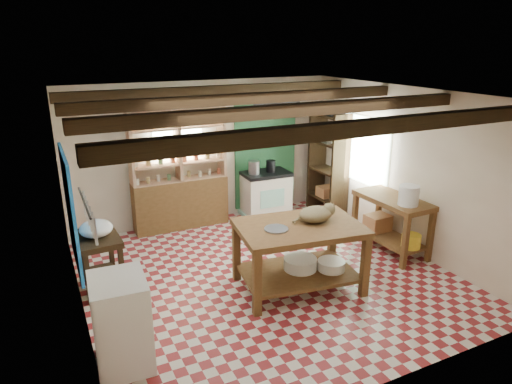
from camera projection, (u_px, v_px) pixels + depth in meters
name	position (u px, v px, depth m)	size (l,w,h in m)	color
floor	(266.00, 275.00, 6.68)	(5.00, 5.00, 0.02)	maroon
ceiling	(267.00, 94.00, 5.85)	(5.00, 5.00, 0.02)	#504F55
wall_back	(204.00, 152.00, 8.39)	(5.00, 0.04, 2.60)	beige
wall_front	(393.00, 268.00, 4.13)	(5.00, 0.04, 2.60)	beige
wall_left	(73.00, 220.00, 5.22)	(0.04, 5.00, 2.60)	beige
wall_right	(405.00, 169.00, 7.30)	(0.04, 5.00, 2.60)	beige
ceiling_beams	(267.00, 104.00, 5.89)	(5.00, 3.80, 0.15)	#302010
blue_wall_patch	(71.00, 211.00, 6.06)	(0.04, 1.40, 1.60)	blue
green_wall_patch	(265.00, 149.00, 8.90)	(1.30, 0.04, 2.30)	#21542E
window_back	(177.00, 133.00, 8.04)	(0.90, 0.02, 0.80)	silver
window_right	(364.00, 150.00, 8.11)	(0.02, 1.30, 1.20)	silver
utensil_rail	(86.00, 215.00, 4.07)	(0.06, 0.90, 0.28)	black
pot_rack	(276.00, 103.00, 8.25)	(0.86, 0.12, 0.36)	black
shelving_unit	(179.00, 169.00, 8.07)	(1.70, 0.34, 2.20)	tan
tall_rack	(328.00, 163.00, 8.84)	(0.40, 0.86, 2.00)	#302010
work_table	(299.00, 257.00, 6.20)	(1.64, 1.09, 0.93)	brown
stove	(266.00, 194.00, 8.83)	(0.89, 0.60, 0.87)	beige
prep_table	(100.00, 263.00, 6.19)	(0.53, 0.78, 0.79)	#302010
white_cabinet	(121.00, 323.00, 4.70)	(0.55, 0.66, 0.99)	white
right_counter	(391.00, 224.00, 7.31)	(0.64, 1.27, 0.91)	brown
cat	(316.00, 214.00, 6.14)	(0.47, 0.36, 0.21)	#8C7B51
steel_tray	(276.00, 229.00, 5.91)	(0.32, 0.32, 0.02)	#97969D
basin_large	(300.00, 263.00, 6.31)	(0.46, 0.46, 0.16)	white
basin_small	(331.00, 265.00, 6.29)	(0.38, 0.38, 0.13)	white
kettle_left	(254.00, 167.00, 8.56)	(0.21, 0.21, 0.24)	#97969D
kettle_right	(271.00, 166.00, 8.69)	(0.18, 0.18, 0.22)	black
enamel_bowl	(96.00, 229.00, 6.03)	(0.44, 0.44, 0.22)	white
white_bucket	(409.00, 195.00, 6.80)	(0.30, 0.30, 0.30)	white
wicker_basket	(378.00, 223.00, 7.59)	(0.39, 0.31, 0.27)	#AF7346
yellow_tub	(411.00, 241.00, 6.97)	(0.29, 0.29, 0.21)	yellow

